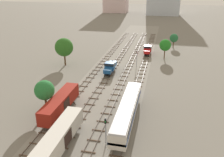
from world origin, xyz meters
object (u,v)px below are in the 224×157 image
diesel_railcar_centre_near (127,110)px  shunter_loco_centre_far (148,49)px  freight_boxcar_far_left_mid (60,103)px  signal_post_near (137,56)px  signal_post_nearest (106,128)px  shunter_loco_left_midfar (110,67)px  freight_boxcar_left_nearest (60,136)px

diesel_railcar_centre_near → shunter_loco_centre_far: bearing=90.0°
freight_boxcar_far_left_mid → signal_post_near: 34.44m
diesel_railcar_centre_near → signal_post_nearest: 8.01m
diesel_railcar_centre_near → signal_post_nearest: signal_post_nearest is taller
freight_boxcar_far_left_mid → shunter_loco_centre_far: (13.70, 46.89, -0.44)m
shunter_loco_left_midfar → signal_post_nearest: signal_post_nearest is taller
shunter_loco_left_midfar → signal_post_near: 10.37m
diesel_railcar_centre_near → shunter_loco_left_midfar: size_ratio=2.42×
shunter_loco_centre_far → signal_post_near: signal_post_near is taller
signal_post_near → freight_boxcar_left_nearest: bearing=-99.1°
freight_boxcar_far_left_mid → signal_post_near: bearing=70.6°
freight_boxcar_left_nearest → signal_post_nearest: signal_post_nearest is taller
shunter_loco_left_midfar → signal_post_near: size_ratio=1.64×
shunter_loco_left_midfar → signal_post_nearest: size_ratio=1.64×
diesel_railcar_centre_near → shunter_loco_centre_far: diesel_railcar_centre_near is taller
freight_boxcar_left_nearest → diesel_railcar_centre_near: 13.67m
diesel_railcar_centre_near → shunter_loco_centre_far: 47.05m
freight_boxcar_left_nearest → signal_post_near: size_ratio=2.72×
diesel_railcar_centre_near → signal_post_near: size_ratio=3.98×
shunter_loco_centre_far → signal_post_nearest: signal_post_nearest is taller
freight_boxcar_left_nearest → signal_post_near: (6.85, 42.82, 0.83)m
freight_boxcar_left_nearest → shunter_loco_centre_far: 57.95m
signal_post_near → shunter_loco_left_midfar: bearing=-131.8°
freight_boxcar_far_left_mid → shunter_loco_centre_far: size_ratio=1.65×
signal_post_nearest → freight_boxcar_far_left_mid: bearing=145.7°
freight_boxcar_far_left_mid → shunter_loco_left_midfar: (4.56, 24.81, -0.44)m
freight_boxcar_far_left_mid → signal_post_nearest: signal_post_nearest is taller
shunter_loco_left_midfar → signal_post_nearest: 33.34m
diesel_railcar_centre_near → shunter_loco_left_midfar: 26.59m
freight_boxcar_far_left_mid → shunter_loco_centre_far: freight_boxcar_far_left_mid is taller
shunter_loco_left_midfar → signal_post_near: signal_post_near is taller
freight_boxcar_left_nearest → freight_boxcar_far_left_mid: same height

